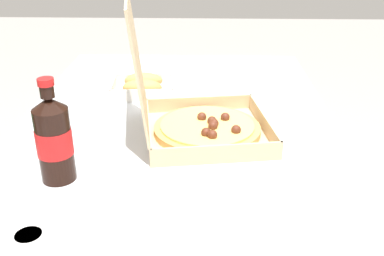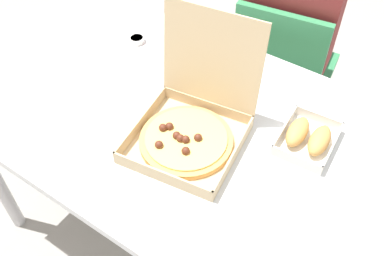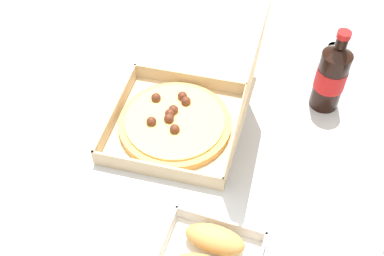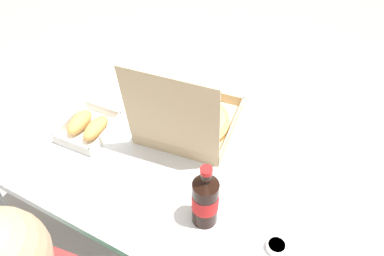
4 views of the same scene
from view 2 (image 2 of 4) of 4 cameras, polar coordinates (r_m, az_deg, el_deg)
name	(u,v)px [view 2 (image 2 of 4)]	position (r m, az deg, el deg)	size (l,w,h in m)	color
ground_plane	(192,239)	(1.93, 0.06, -14.30)	(10.00, 10.00, 0.00)	gray
dining_table	(193,138)	(1.38, 0.08, -1.31)	(1.50, 0.86, 0.73)	silver
chair	(281,70)	(1.94, 11.46, 7.40)	(0.45, 0.45, 0.83)	#338451
diner_person	(293,22)	(1.86, 12.98, 13.27)	(0.38, 0.44, 1.15)	#333847
pizza_box_open	(190,127)	(1.26, -0.24, 0.19)	(0.35, 0.38, 0.35)	tan
bread_side_box	(308,137)	(1.30, 14.87, -1.19)	(0.16, 0.20, 0.06)	white
cola_bottle	(186,39)	(1.49, -0.84, 11.58)	(0.07, 0.07, 0.22)	black
paper_menu	(306,227)	(1.15, 14.69, -12.37)	(0.21, 0.15, 0.00)	white
dipping_sauce_cup	(137,39)	(1.64, -7.20, 11.38)	(0.06, 0.06, 0.02)	white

